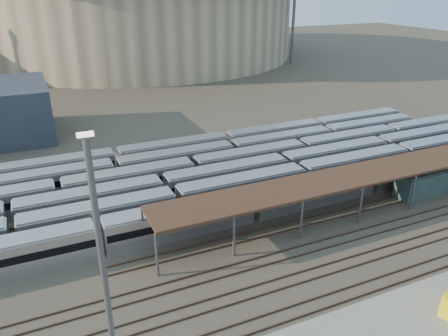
% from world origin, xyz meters
% --- Properties ---
extents(ground, '(420.00, 420.00, 0.00)m').
position_xyz_m(ground, '(0.00, 0.00, 0.00)').
color(ground, '#383026').
rests_on(ground, ground).
extents(subway_trains, '(125.62, 23.90, 3.60)m').
position_xyz_m(subway_trains, '(-1.62, 18.50, 1.80)').
color(subway_trains, silver).
rests_on(subway_trains, ground).
extents(inspection_shed, '(60.30, 6.00, 5.30)m').
position_xyz_m(inspection_shed, '(22.00, 4.00, 4.98)').
color(inspection_shed, '#535358').
rests_on(inspection_shed, ground).
extents(empty_tracks, '(170.00, 9.62, 0.18)m').
position_xyz_m(empty_tracks, '(0.00, -5.00, 0.09)').
color(empty_tracks, '#4C3323').
rests_on(empty_tracks, ground).
extents(stadium, '(124.00, 124.00, 32.50)m').
position_xyz_m(stadium, '(25.00, 140.00, 16.47)').
color(stadium, tan).
rests_on(stadium, ground).
extents(floodlight_2, '(4.00, 1.00, 38.40)m').
position_xyz_m(floodlight_2, '(70.00, 100.00, 20.65)').
color(floodlight_2, '#535358').
rests_on(floodlight_2, ground).
extents(teal_boxcar, '(14.58, 3.32, 3.38)m').
position_xyz_m(teal_boxcar, '(34.12, 4.00, 1.69)').
color(teal_boxcar, '#214B54').
rests_on(teal_boxcar, ground).
extents(yard_light_pole, '(0.81, 0.36, 20.95)m').
position_xyz_m(yard_light_pole, '(-14.78, -13.95, 10.76)').
color(yard_light_pole, '#535358').
rests_on(yard_light_pole, apron).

